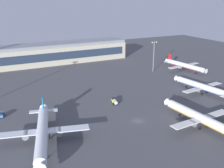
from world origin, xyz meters
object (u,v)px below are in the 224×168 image
at_px(airplane_taxiway_distant, 185,66).
at_px(fuel_truck, 115,101).
at_px(airplane_terminal_side, 202,87).
at_px(airplane_far_stand, 42,132).
at_px(airplane_mid_apron, 201,118).
at_px(apron_light_central, 154,54).
at_px(cargo_loader, 1,115).

distance_m(airplane_taxiway_distant, fuel_truck, 83.09).
relative_size(airplane_terminal_side, fuel_truck, 5.87).
height_order(airplane_taxiway_distant, fuel_truck, airplane_taxiway_distant).
distance_m(airplane_far_stand, airplane_terminal_side, 94.16).
distance_m(airplane_terminal_side, airplane_taxiway_distant, 49.08).
relative_size(airplane_mid_apron, fuel_truck, 6.15).
distance_m(airplane_mid_apron, airplane_taxiway_distant, 91.45).
distance_m(airplane_far_stand, apron_light_central, 114.62).
relative_size(airplane_taxiway_distant, apron_light_central, 1.73).
xyz_separation_m(airplane_far_stand, airplane_taxiway_distant, (117.94, 55.30, -0.69)).
height_order(airplane_terminal_side, airplane_taxiway_distant, airplane_terminal_side).
height_order(airplane_far_stand, apron_light_central, apron_light_central).
bearing_deg(airplane_terminal_side, apron_light_central, 80.61).
bearing_deg(fuel_truck, airplane_far_stand, -136.72).
height_order(fuel_truck, apron_light_central, apron_light_central).
height_order(airplane_mid_apron, fuel_truck, airplane_mid_apron).
bearing_deg(fuel_truck, cargo_loader, -173.76).
distance_m(airplane_mid_apron, fuel_truck, 44.30).
height_order(cargo_loader, fuel_truck, fuel_truck).
bearing_deg(airplane_mid_apron, airplane_terminal_side, 40.19).
xyz_separation_m(airplane_taxiway_distant, cargo_loader, (-129.86, -24.49, -2.53)).
bearing_deg(airplane_mid_apron, fuel_truck, 113.51).
bearing_deg(airplane_terminal_side, fuel_truck, 162.72).
bearing_deg(airplane_taxiway_distant, airplane_mid_apron, 46.01).
relative_size(airplane_mid_apron, airplane_terminal_side, 1.05).
xyz_separation_m(airplane_mid_apron, cargo_loader, (-74.19, 48.07, -2.77)).
xyz_separation_m(airplane_mid_apron, apron_light_central, (32.91, 80.56, 8.93)).
relative_size(cargo_loader, fuel_truck, 0.68).
xyz_separation_m(airplane_terminal_side, cargo_loader, (-105.20, 17.94, -2.60)).
bearing_deg(airplane_far_stand, airplane_terminal_side, -157.68).
distance_m(airplane_far_stand, airplane_taxiway_distant, 130.27).
relative_size(airplane_mid_apron, cargo_loader, 9.00).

